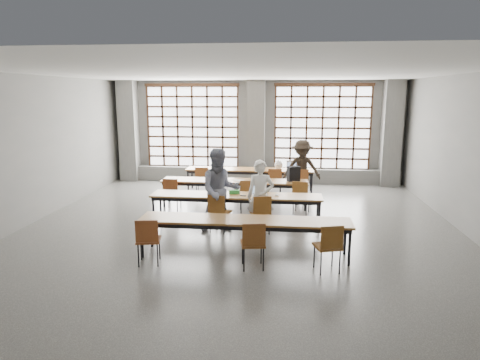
# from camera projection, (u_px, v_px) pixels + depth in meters

# --- Properties ---
(floor) EXTENTS (11.00, 11.00, 0.00)m
(floor) POSITION_uv_depth(u_px,v_px,m) (240.00, 228.00, 9.88)
(floor) COLOR #4B4B48
(floor) RESTS_ON ground
(ceiling) EXTENTS (11.00, 11.00, 0.00)m
(ceiling) POSITION_uv_depth(u_px,v_px,m) (240.00, 73.00, 9.19)
(ceiling) COLOR silver
(ceiling) RESTS_ON floor
(wall_back) EXTENTS (10.00, 0.00, 10.00)m
(wall_back) POSITION_uv_depth(u_px,v_px,m) (257.00, 132.00, 14.89)
(wall_back) COLOR #60615E
(wall_back) RESTS_ON floor
(wall_front) EXTENTS (10.00, 0.00, 10.00)m
(wall_front) POSITION_uv_depth(u_px,v_px,m) (179.00, 230.00, 4.18)
(wall_front) COLOR #60615E
(wall_front) RESTS_ON floor
(wall_left) EXTENTS (0.00, 11.00, 11.00)m
(wall_left) POSITION_uv_depth(u_px,v_px,m) (29.00, 150.00, 10.06)
(wall_left) COLOR #60615E
(wall_left) RESTS_ON floor
(wall_right) EXTENTS (0.00, 11.00, 11.00)m
(wall_right) POSITION_uv_depth(u_px,v_px,m) (475.00, 157.00, 9.01)
(wall_right) COLOR #60615E
(wall_right) RESTS_ON floor
(column_left) EXTENTS (0.60, 0.55, 3.50)m
(column_left) POSITION_uv_depth(u_px,v_px,m) (129.00, 131.00, 15.09)
(column_left) COLOR #575755
(column_left) RESTS_ON floor
(column_mid) EXTENTS (0.60, 0.55, 3.50)m
(column_mid) POSITION_uv_depth(u_px,v_px,m) (256.00, 132.00, 14.62)
(column_mid) COLOR #575755
(column_mid) RESTS_ON floor
(column_right) EXTENTS (0.60, 0.55, 3.50)m
(column_right) POSITION_uv_depth(u_px,v_px,m) (391.00, 134.00, 14.15)
(column_right) COLOR #575755
(column_right) RESTS_ON floor
(window_left) EXTENTS (3.32, 0.12, 3.00)m
(window_left) POSITION_uv_depth(u_px,v_px,m) (193.00, 127.00, 15.02)
(window_left) COLOR white
(window_left) RESTS_ON wall_back
(window_right) EXTENTS (3.32, 0.12, 3.00)m
(window_right) POSITION_uv_depth(u_px,v_px,m) (322.00, 128.00, 14.55)
(window_right) COLOR white
(window_right) RESTS_ON wall_back
(sill_ledge) EXTENTS (9.80, 0.35, 0.50)m
(sill_ledge) POSITION_uv_depth(u_px,v_px,m) (256.00, 175.00, 15.00)
(sill_ledge) COLOR #575755
(sill_ledge) RESTS_ON floor
(desk_row_a) EXTENTS (4.00, 0.70, 0.73)m
(desk_row_a) POSITION_uv_depth(u_px,v_px,m) (250.00, 171.00, 13.43)
(desk_row_a) COLOR brown
(desk_row_a) RESTS_ON floor
(desk_row_b) EXTENTS (4.00, 0.70, 0.73)m
(desk_row_b) POSITION_uv_depth(u_px,v_px,m) (235.00, 183.00, 11.70)
(desk_row_b) COLOR brown
(desk_row_b) RESTS_ON floor
(desk_row_c) EXTENTS (4.00, 0.70, 0.73)m
(desk_row_c) POSITION_uv_depth(u_px,v_px,m) (236.00, 197.00, 10.03)
(desk_row_c) COLOR brown
(desk_row_c) RESTS_ON floor
(desk_row_d) EXTENTS (4.00, 0.70, 0.73)m
(desk_row_d) POSITION_uv_depth(u_px,v_px,m) (245.00, 223.00, 8.08)
(desk_row_d) COLOR brown
(desk_row_d) RESTS_ON floor
(chair_back_left) EXTENTS (0.44, 0.44, 0.88)m
(chair_back_left) POSITION_uv_depth(u_px,v_px,m) (202.00, 178.00, 12.99)
(chair_back_left) COLOR brown
(chair_back_left) RESTS_ON floor
(chair_back_mid) EXTENTS (0.44, 0.45, 0.88)m
(chair_back_mid) POSITION_uv_depth(u_px,v_px,m) (275.00, 179.00, 12.76)
(chair_back_mid) COLOR brown
(chair_back_mid) RESTS_ON floor
(chair_back_right) EXTENTS (0.44, 0.45, 0.88)m
(chair_back_right) POSITION_uv_depth(u_px,v_px,m) (302.00, 180.00, 12.68)
(chair_back_right) COLOR brown
(chair_back_right) RESTS_ON floor
(chair_mid_left) EXTENTS (0.43, 0.43, 0.88)m
(chair_mid_left) POSITION_uv_depth(u_px,v_px,m) (172.00, 191.00, 11.28)
(chair_mid_left) COLOR brown
(chair_mid_left) RESTS_ON floor
(chair_mid_centre) EXTENTS (0.47, 0.48, 0.88)m
(chair_mid_centre) POSITION_uv_depth(u_px,v_px,m) (247.00, 193.00, 11.07)
(chair_mid_centre) COLOR brown
(chair_mid_centre) RESTS_ON floor
(chair_mid_right) EXTENTS (0.50, 0.51, 0.88)m
(chair_mid_right) POSITION_uv_depth(u_px,v_px,m) (301.00, 194.00, 10.93)
(chair_mid_right) COLOR brown
(chair_mid_right) RESTS_ON floor
(chair_front_left) EXTENTS (0.52, 0.52, 0.88)m
(chair_front_left) POSITION_uv_depth(u_px,v_px,m) (219.00, 209.00, 9.48)
(chair_front_left) COLOR brown
(chair_front_left) RESTS_ON floor
(chair_front_right) EXTENTS (0.52, 0.53, 0.88)m
(chair_front_right) POSITION_uv_depth(u_px,v_px,m) (261.00, 210.00, 9.38)
(chair_front_right) COLOR brown
(chair_front_right) RESTS_ON floor
(chair_near_left) EXTENTS (0.49, 0.49, 0.88)m
(chair_near_left) POSITION_uv_depth(u_px,v_px,m) (148.00, 237.00, 7.67)
(chair_near_left) COLOR brown
(chair_near_left) RESTS_ON floor
(chair_near_mid) EXTENTS (0.49, 0.49, 0.88)m
(chair_near_mid) POSITION_uv_depth(u_px,v_px,m) (253.00, 241.00, 7.47)
(chair_near_mid) COLOR brown
(chair_near_mid) RESTS_ON floor
(chair_near_right) EXTENTS (0.52, 0.52, 0.88)m
(chair_near_right) POSITION_uv_depth(u_px,v_px,m) (329.00, 243.00, 7.34)
(chair_near_right) COLOR brown
(chair_near_right) RESTS_ON floor
(student_male) EXTENTS (0.60, 0.39, 1.63)m
(student_male) POSITION_uv_depth(u_px,v_px,m) (260.00, 197.00, 9.45)
(student_male) COLOR white
(student_male) RESTS_ON floor
(student_female) EXTENTS (1.08, 0.94, 1.87)m
(student_female) POSITION_uv_depth(u_px,v_px,m) (220.00, 190.00, 9.52)
(student_female) COLOR #171E46
(student_female) RESTS_ON floor
(student_back) EXTENTS (1.12, 0.66, 1.71)m
(student_back) POSITION_uv_depth(u_px,v_px,m) (302.00, 169.00, 12.74)
(student_back) COLOR black
(student_back) RESTS_ON floor
(laptop_front) EXTENTS (0.41, 0.37, 0.26)m
(laptop_front) POSITION_uv_depth(u_px,v_px,m) (259.00, 192.00, 10.06)
(laptop_front) COLOR silver
(laptop_front) RESTS_ON desk_row_c
(laptop_back) EXTENTS (0.41, 0.36, 0.26)m
(laptop_back) POSITION_uv_depth(u_px,v_px,m) (293.00, 167.00, 13.37)
(laptop_back) COLOR #B7B8BC
(laptop_back) RESTS_ON desk_row_a
(mouse) EXTENTS (0.11, 0.08, 0.04)m
(mouse) POSITION_uv_depth(u_px,v_px,m) (277.00, 195.00, 9.90)
(mouse) COLOR white
(mouse) RESTS_ON desk_row_c
(green_box) EXTENTS (0.26, 0.14, 0.09)m
(green_box) POSITION_uv_depth(u_px,v_px,m) (234.00, 192.00, 10.09)
(green_box) COLOR #2B8536
(green_box) RESTS_ON desk_row_c
(phone) EXTENTS (0.14, 0.10, 0.01)m
(phone) POSITION_uv_depth(u_px,v_px,m) (243.00, 196.00, 9.90)
(phone) COLOR black
(phone) RESTS_ON desk_row_c
(paper_sheet_a) EXTENTS (0.36, 0.31, 0.00)m
(paper_sheet_a) POSITION_uv_depth(u_px,v_px,m) (213.00, 179.00, 11.80)
(paper_sheet_a) COLOR silver
(paper_sheet_a) RESTS_ON desk_row_b
(paper_sheet_b) EXTENTS (0.36, 0.33, 0.00)m
(paper_sheet_b) POSITION_uv_depth(u_px,v_px,m) (223.00, 180.00, 11.67)
(paper_sheet_b) COLOR white
(paper_sheet_b) RESTS_ON desk_row_b
(paper_sheet_c) EXTENTS (0.35, 0.30, 0.00)m
(paper_sheet_c) POSITION_uv_depth(u_px,v_px,m) (238.00, 180.00, 11.68)
(paper_sheet_c) COLOR silver
(paper_sheet_c) RESTS_ON desk_row_b
(backpack) EXTENTS (0.37, 0.31, 0.40)m
(backpack) POSITION_uv_depth(u_px,v_px,m) (294.00, 174.00, 11.53)
(backpack) COLOR black
(backpack) RESTS_ON desk_row_b
(plastic_bag) EXTENTS (0.32, 0.29, 0.29)m
(plastic_bag) POSITION_uv_depth(u_px,v_px,m) (279.00, 165.00, 13.34)
(plastic_bag) COLOR white
(plastic_bag) RESTS_ON desk_row_a
(red_pouch) EXTENTS (0.21, 0.13, 0.06)m
(red_pouch) POSITION_uv_depth(u_px,v_px,m) (149.00, 237.00, 7.75)
(red_pouch) COLOR maroon
(red_pouch) RESTS_ON chair_near_left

